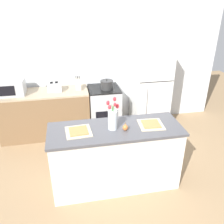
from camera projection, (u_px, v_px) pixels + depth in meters
ground_plane at (115, 182)px, 3.58m from camera, size 10.00×10.00×0.00m
back_wall at (95, 61)px, 4.74m from camera, size 5.20×0.08×2.70m
kitchen_island at (115, 157)px, 3.37m from camera, size 1.80×0.66×0.94m
back_counter at (45, 114)px, 4.60m from camera, size 1.68×0.60×0.91m
stove_range at (104, 109)px, 4.80m from camera, size 0.60×0.61×0.91m
refrigerator at (150, 87)px, 4.77m from camera, size 0.68×0.67×1.75m
flower_vase at (113, 118)px, 3.09m from camera, size 0.16×0.16×0.42m
pear_figurine at (125, 127)px, 3.09m from camera, size 0.07×0.07×0.12m
plate_setting_left at (78, 131)px, 3.07m from camera, size 0.35×0.35×0.02m
plate_setting_right at (151, 124)px, 3.23m from camera, size 0.35×0.35×0.02m
toaster at (54, 87)px, 4.41m from camera, size 0.28×0.18×0.17m
cooking_pot at (107, 85)px, 4.52m from camera, size 0.25×0.25×0.19m
microwave at (11, 87)px, 4.25m from camera, size 0.48×0.37×0.27m
knife_block at (78, 84)px, 4.47m from camera, size 0.10×0.14×0.27m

